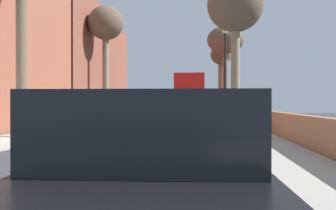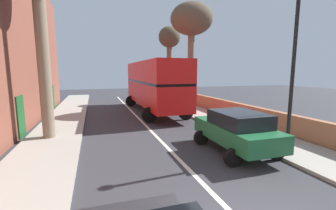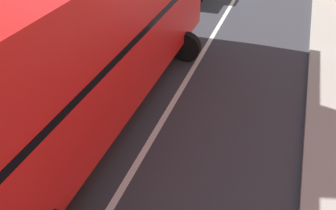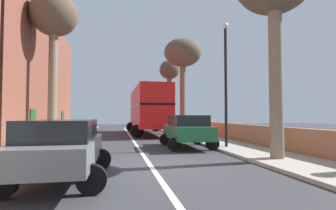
{
  "view_description": "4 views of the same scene",
  "coord_description": "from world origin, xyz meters",
  "px_view_note": "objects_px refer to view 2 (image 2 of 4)",
  "views": [
    {
      "loc": [
        2.97,
        -20.9,
        1.55
      ],
      "look_at": [
        0.36,
        5.45,
        1.44
      ],
      "focal_mm": 39.56,
      "sensor_mm": 36.0,
      "label": 1
    },
    {
      "loc": [
        -2.93,
        -3.22,
        3.27
      ],
      "look_at": [
        -0.14,
        5.23,
        1.96
      ],
      "focal_mm": 24.09,
      "sensor_mm": 36.0,
      "label": 2
    },
    {
      "loc": [
        -2.53,
        20.64,
        5.77
      ],
      "look_at": [
        -0.35,
        14.71,
        0.98
      ],
      "focal_mm": 35.75,
      "sensor_mm": 36.0,
      "label": 3
    },
    {
      "loc": [
        -1.15,
        -8.61,
        1.68
      ],
      "look_at": [
        2.3,
        8.43,
        2.39
      ],
      "focal_mm": 27.5,
      "sensor_mm": 36.0,
      "label": 4
    }
  ],
  "objects_px": {
    "parked_car_green_right_3": "(236,129)",
    "street_tree_right_1": "(169,43)",
    "double_decker_bus": "(154,83)",
    "street_tree_right_3": "(192,22)",
    "lamppost_right": "(294,57)"
  },
  "relations": [
    {
      "from": "parked_car_green_right_3",
      "to": "lamppost_right",
      "type": "distance_m",
      "value": 3.47
    },
    {
      "from": "parked_car_green_right_3",
      "to": "street_tree_right_3",
      "type": "relative_size",
      "value": 0.47
    },
    {
      "from": "double_decker_bus",
      "to": "lamppost_right",
      "type": "height_order",
      "value": "lamppost_right"
    },
    {
      "from": "lamppost_right",
      "to": "street_tree_right_3",
      "type": "bearing_deg",
      "value": 86.71
    },
    {
      "from": "parked_car_green_right_3",
      "to": "street_tree_right_3",
      "type": "height_order",
      "value": "street_tree_right_3"
    },
    {
      "from": "parked_car_green_right_3",
      "to": "street_tree_right_3",
      "type": "xyz_separation_m",
      "value": [
        2.43,
        10.08,
        6.36
      ]
    },
    {
      "from": "double_decker_bus",
      "to": "lamppost_right",
      "type": "bearing_deg",
      "value": -76.74
    },
    {
      "from": "street_tree_right_1",
      "to": "street_tree_right_3",
      "type": "xyz_separation_m",
      "value": [
        0.2,
        -5.08,
        1.05
      ]
    },
    {
      "from": "double_decker_bus",
      "to": "street_tree_right_1",
      "type": "distance_m",
      "value": 7.02
    },
    {
      "from": "parked_car_green_right_3",
      "to": "lamppost_right",
      "type": "xyz_separation_m",
      "value": [
        1.8,
        -0.85,
        2.85
      ]
    },
    {
      "from": "parked_car_green_right_3",
      "to": "street_tree_right_1",
      "type": "height_order",
      "value": "street_tree_right_1"
    },
    {
      "from": "street_tree_right_3",
      "to": "lamppost_right",
      "type": "bearing_deg",
      "value": -93.29
    },
    {
      "from": "double_decker_bus",
      "to": "lamppost_right",
      "type": "distance_m",
      "value": 11.43
    },
    {
      "from": "street_tree_right_1",
      "to": "street_tree_right_3",
      "type": "relative_size",
      "value": 0.89
    },
    {
      "from": "double_decker_bus",
      "to": "street_tree_right_3",
      "type": "height_order",
      "value": "street_tree_right_3"
    }
  ]
}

